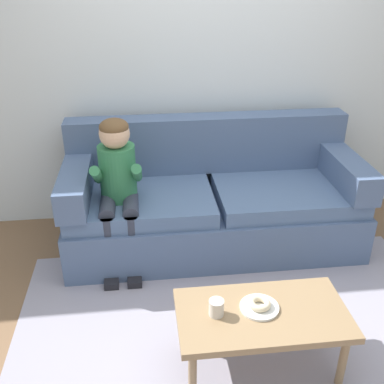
% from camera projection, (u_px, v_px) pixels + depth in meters
% --- Properties ---
extents(ground, '(10.00, 10.00, 0.00)m').
position_uv_depth(ground, '(234.00, 309.00, 2.97)').
color(ground, brown).
extents(wall_back, '(8.00, 0.10, 2.80)m').
position_uv_depth(wall_back, '(206.00, 52.00, 3.57)').
color(wall_back, silver).
rests_on(wall_back, ground).
extents(area_rug, '(2.76, 1.92, 0.01)m').
position_uv_depth(area_rug, '(242.00, 337.00, 2.74)').
color(area_rug, '#9993A3').
rests_on(area_rug, ground).
extents(couch, '(2.23, 0.90, 0.95)m').
position_uv_depth(couch, '(212.00, 202.00, 3.56)').
color(couch, slate).
rests_on(couch, ground).
extents(coffee_table, '(0.91, 0.49, 0.38)m').
position_uv_depth(coffee_table, '(262.00, 318.00, 2.41)').
color(coffee_table, '#937551').
rests_on(coffee_table, ground).
extents(person_child, '(0.34, 0.58, 1.10)m').
position_uv_depth(person_child, '(118.00, 181.00, 3.16)').
color(person_child, '#337A4C').
rests_on(person_child, ground).
extents(plate, '(0.21, 0.21, 0.01)m').
position_uv_depth(plate, '(259.00, 307.00, 2.41)').
color(plate, white).
rests_on(plate, coffee_table).
extents(donut, '(0.17, 0.17, 0.04)m').
position_uv_depth(donut, '(260.00, 304.00, 2.40)').
color(donut, beige).
rests_on(donut, plate).
extents(mug, '(0.08, 0.08, 0.09)m').
position_uv_depth(mug, '(216.00, 308.00, 2.36)').
color(mug, silver).
rests_on(mug, coffee_table).
extents(toy_controller, '(0.23, 0.09, 0.05)m').
position_uv_depth(toy_controller, '(296.00, 299.00, 3.02)').
color(toy_controller, gold).
rests_on(toy_controller, ground).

